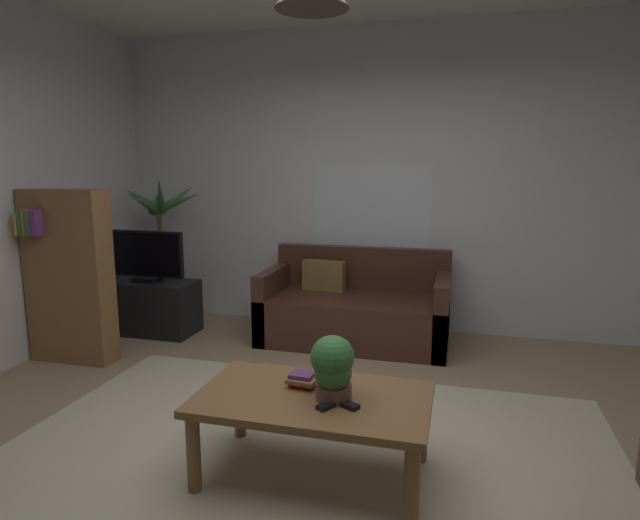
# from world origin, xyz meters

# --- Properties ---
(floor) EXTENTS (5.26, 4.98, 0.02)m
(floor) POSITION_xyz_m (0.00, 0.00, -0.01)
(floor) COLOR #9E8466
(floor) RESTS_ON ground
(rug) EXTENTS (3.42, 2.74, 0.01)m
(rug) POSITION_xyz_m (0.00, -0.20, 0.00)
(rug) COLOR beige
(rug) RESTS_ON ground
(wall_back) EXTENTS (5.38, 0.06, 2.87)m
(wall_back) POSITION_xyz_m (0.00, 2.52, 1.44)
(wall_back) COLOR silver
(wall_back) RESTS_ON ground
(window_pane) EXTENTS (1.14, 0.01, 0.99)m
(window_pane) POSITION_xyz_m (-0.07, 2.49, 1.10)
(window_pane) COLOR white
(couch_under_window) EXTENTS (1.66, 0.84, 0.82)m
(couch_under_window) POSITION_xyz_m (-0.13, 2.01, 0.27)
(couch_under_window) COLOR #47281E
(couch_under_window) RESTS_ON ground
(coffee_table) EXTENTS (1.17, 0.68, 0.44)m
(coffee_table) POSITION_xyz_m (0.09, -0.16, 0.38)
(coffee_table) COLOR olive
(coffee_table) RESTS_ON ground
(book_on_table_0) EXTENTS (0.15, 0.10, 0.03)m
(book_on_table_0) POSITION_xyz_m (0.01, -0.06, 0.45)
(book_on_table_0) COLOR #B22D2D
(book_on_table_0) RESTS_ON coffee_table
(book_on_table_1) EXTENTS (0.16, 0.13, 0.02)m
(book_on_table_1) POSITION_xyz_m (0.01, -0.08, 0.48)
(book_on_table_1) COLOR #99663F
(book_on_table_1) RESTS_ON coffee_table
(book_on_table_2) EXTENTS (0.13, 0.11, 0.02)m
(book_on_table_2) POSITION_xyz_m (-0.00, -0.06, 0.50)
(book_on_table_2) COLOR #72387F
(book_on_table_2) RESTS_ON coffee_table
(remote_on_table_0) EXTENTS (0.12, 0.16, 0.02)m
(remote_on_table_0) POSITION_xyz_m (0.20, -0.26, 0.45)
(remote_on_table_0) COLOR black
(remote_on_table_0) RESTS_ON coffee_table
(remote_on_table_1) EXTENTS (0.16, 0.12, 0.02)m
(remote_on_table_1) POSITION_xyz_m (0.26, -0.23, 0.45)
(remote_on_table_1) COLOR black
(remote_on_table_1) RESTS_ON coffee_table
(potted_plant_on_table) EXTENTS (0.22, 0.22, 0.33)m
(potted_plant_on_table) POSITION_xyz_m (0.20, -0.19, 0.62)
(potted_plant_on_table) COLOR brown
(potted_plant_on_table) RESTS_ON coffee_table
(tv_stand) EXTENTS (0.90, 0.44, 0.50)m
(tv_stand) POSITION_xyz_m (-2.08, 1.74, 0.25)
(tv_stand) COLOR black
(tv_stand) RESTS_ON ground
(tv) EXTENTS (0.77, 0.16, 0.49)m
(tv) POSITION_xyz_m (-2.08, 1.72, 0.75)
(tv) COLOR black
(tv) RESTS_ON tv_stand
(potted_palm_corner) EXTENTS (0.89, 0.84, 1.52)m
(potted_palm_corner) POSITION_xyz_m (-2.17, 2.16, 0.68)
(potted_palm_corner) COLOR #4C4C51
(potted_palm_corner) RESTS_ON ground
(bookshelf_corner) EXTENTS (0.70, 0.31, 1.40)m
(bookshelf_corner) POSITION_xyz_m (-2.26, 0.93, 0.71)
(bookshelf_corner) COLOR olive
(bookshelf_corner) RESTS_ON ground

